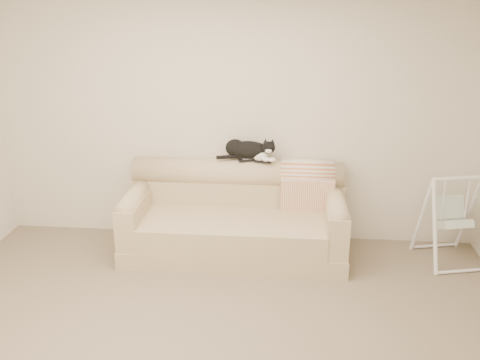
# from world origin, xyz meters

# --- Properties ---
(ground_plane) EXTENTS (5.00, 5.00, 0.00)m
(ground_plane) POSITION_xyz_m (0.00, 0.00, 0.00)
(ground_plane) COLOR #786751
(ground_plane) RESTS_ON ground
(room_shell) EXTENTS (5.04, 4.04, 2.60)m
(room_shell) POSITION_xyz_m (0.00, 0.00, 1.53)
(room_shell) COLOR beige
(room_shell) RESTS_ON ground
(sofa) EXTENTS (2.20, 0.93, 0.90)m
(sofa) POSITION_xyz_m (0.03, 1.62, 0.35)
(sofa) COLOR tan
(sofa) RESTS_ON ground
(remote_a) EXTENTS (0.19, 0.10, 0.03)m
(remote_a) POSITION_xyz_m (0.13, 1.84, 0.91)
(remote_a) COLOR black
(remote_a) RESTS_ON sofa
(remote_b) EXTENTS (0.17, 0.07, 0.02)m
(remote_b) POSITION_xyz_m (0.29, 1.82, 0.91)
(remote_b) COLOR black
(remote_b) RESTS_ON sofa
(tuxedo_cat) EXTENTS (0.61, 0.27, 0.24)m
(tuxedo_cat) POSITION_xyz_m (0.14, 1.87, 1.01)
(tuxedo_cat) COLOR black
(tuxedo_cat) RESTS_ON sofa
(throw_blanket) EXTENTS (0.53, 0.38, 0.58)m
(throw_blanket) POSITION_xyz_m (0.75, 1.84, 0.72)
(throw_blanket) COLOR #C9713E
(throw_blanket) RESTS_ON sofa
(baby_swing) EXTENTS (0.65, 0.68, 0.89)m
(baby_swing) POSITION_xyz_m (2.15, 1.61, 0.44)
(baby_swing) COLOR white
(baby_swing) RESTS_ON ground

